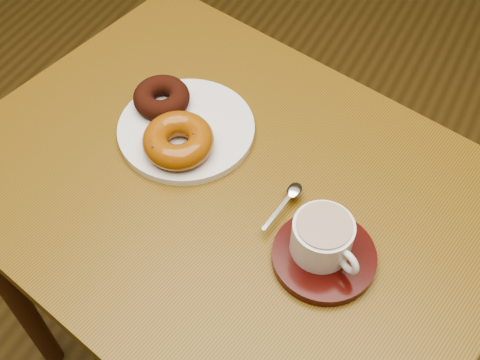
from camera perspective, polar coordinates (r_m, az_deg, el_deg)
The scene contains 8 objects.
ground at distance 1.76m, azimuth -2.77°, elevation -9.85°, with size 6.00×6.00×0.00m, color #543E1A.
cafe_table at distance 1.05m, azimuth -0.97°, elevation -4.50°, with size 0.97×0.80×0.80m.
donut_plate at distance 1.01m, azimuth -5.11°, elevation 4.83°, with size 0.23×0.23×0.01m, color white.
donut_cinnamon at distance 1.03m, azimuth -7.45°, elevation 7.77°, with size 0.10×0.10×0.04m, color black.
donut_caramel at distance 0.96m, azimuth -5.88°, elevation 3.76°, with size 0.16×0.16×0.04m.
saucer at distance 0.87m, azimuth 7.95°, elevation -7.21°, with size 0.15×0.15×0.02m, color #320906.
coffee_cup at distance 0.84m, azimuth 7.87°, elevation -5.40°, with size 0.11×0.09×0.06m.
teaspoon at distance 0.91m, azimuth 4.85°, elevation -1.37°, with size 0.02×0.10×0.01m.
Camera 1 is at (0.45, -0.67, 1.56)m, focal length 45.00 mm.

